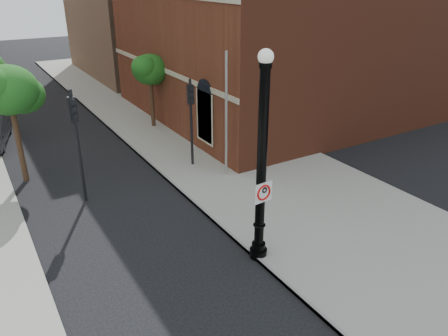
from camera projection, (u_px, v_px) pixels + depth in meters
ground at (207, 287)px, 12.89m from camera, size 120.00×120.00×0.00m
sidewalk_right at (214, 144)px, 23.51m from camera, size 8.00×60.00×0.12m
curb_edge at (145, 159)px, 21.64m from camera, size 0.10×60.00×0.14m
brick_wall_building at (313, 10)px, 28.83m from camera, size 22.30×16.30×12.50m
lamppost at (261, 171)px, 13.03m from camera, size 0.56×0.56×6.67m
no_parking_sign at (264, 192)px, 13.15m from camera, size 0.65×0.11×0.65m
traffic_signal_left at (76, 128)px, 16.56m from camera, size 0.30×0.38×4.61m
traffic_signal_right at (191, 109)px, 19.81m from camera, size 0.28×0.35×4.22m
utility_pole at (226, 117)px, 18.77m from camera, size 0.11×0.11×5.63m
street_tree_a at (9, 91)px, 17.92m from camera, size 2.86×2.58×5.15m
street_tree_c at (150, 70)px, 24.91m from camera, size 2.41×2.18×4.34m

